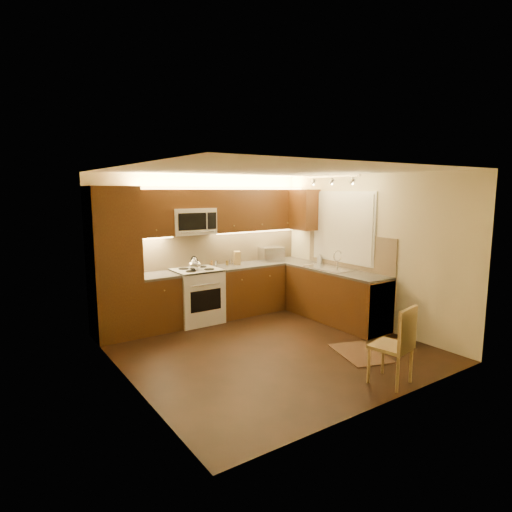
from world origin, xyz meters
TOP-DOWN VIEW (x-y plane):
  - floor at (0.00, 0.00)m, footprint 4.00×4.00m
  - ceiling at (0.00, 0.00)m, footprint 4.00×4.00m
  - wall_back at (0.00, 2.00)m, footprint 4.00×0.01m
  - wall_front at (0.00, -2.00)m, footprint 4.00×0.01m
  - wall_left at (-2.00, 0.00)m, footprint 0.01×4.00m
  - wall_right at (2.00, 0.00)m, footprint 0.01×4.00m
  - pantry at (-1.65, 1.70)m, footprint 0.70×0.60m
  - base_cab_back_left at (-0.99, 1.70)m, footprint 0.62×0.60m
  - counter_back_left at (-0.99, 1.70)m, footprint 0.62×0.60m
  - base_cab_back_right at (1.04, 1.70)m, footprint 1.92×0.60m
  - counter_back_right at (1.04, 1.70)m, footprint 1.92×0.60m
  - base_cab_right at (1.70, 0.40)m, footprint 0.60×2.00m
  - counter_right at (1.70, 0.40)m, footprint 0.60×2.00m
  - dishwasher at (1.70, -0.30)m, footprint 0.58×0.60m
  - backsplash_back at (0.35, 1.99)m, footprint 3.30×0.02m
  - backsplash_right at (1.99, 0.40)m, footprint 0.02×2.00m
  - upper_cab_back_left at (-0.99, 1.82)m, footprint 0.62×0.35m
  - upper_cab_back_right at (1.04, 1.82)m, footprint 1.92×0.35m
  - upper_cab_bridge at (-0.30, 1.82)m, footprint 0.76×0.35m
  - upper_cab_right_corner at (1.82, 1.40)m, footprint 0.35×0.50m
  - stove at (-0.30, 1.68)m, footprint 0.76×0.65m
  - microwave at (-0.30, 1.81)m, footprint 0.76×0.38m
  - window_frame at (1.99, 0.55)m, footprint 0.03×1.44m
  - window_blinds at (1.97, 0.55)m, footprint 0.02×1.36m
  - sink at (1.70, 0.55)m, footprint 0.52×0.86m
  - faucet at (1.88, 0.55)m, footprint 0.20×0.04m
  - track_light_bar at (1.55, 0.40)m, footprint 0.04×1.20m
  - kettle at (-0.38, 1.58)m, footprint 0.26×0.26m
  - toaster_oven at (1.35, 1.80)m, footprint 0.48×0.39m
  - knife_block at (0.58, 1.79)m, footprint 0.17×0.20m
  - spice_jar_a at (0.50, 1.90)m, footprint 0.06×0.06m
  - spice_jar_b at (0.38, 1.81)m, footprint 0.06×0.06m
  - spice_jar_c at (0.16, 1.83)m, footprint 0.06×0.06m
  - spice_jar_d at (0.14, 1.94)m, footprint 0.05×0.05m
  - soap_bottle at (1.94, 1.07)m, footprint 0.10×0.10m
  - rug at (0.90, -0.90)m, footprint 0.80×0.98m
  - dining_chair at (0.51, -1.70)m, footprint 0.49×0.49m

SIDE VIEW (x-z plane):
  - floor at x=0.00m, z-range -0.01..0.01m
  - rug at x=0.90m, z-range 0.00..0.01m
  - base_cab_back_left at x=-0.99m, z-range 0.00..0.86m
  - base_cab_back_right at x=1.04m, z-range 0.00..0.86m
  - base_cab_right at x=1.70m, z-range 0.00..0.86m
  - dishwasher at x=1.70m, z-range 0.01..0.85m
  - stove at x=-0.30m, z-range 0.00..0.92m
  - dining_chair at x=0.51m, z-range 0.00..0.93m
  - counter_back_left at x=-0.99m, z-range 0.86..0.90m
  - counter_back_right at x=1.04m, z-range 0.86..0.90m
  - counter_right at x=1.70m, z-range 0.86..0.90m
  - spice_jar_b at x=0.38m, z-range 0.90..0.98m
  - spice_jar_a at x=0.50m, z-range 0.90..0.99m
  - spice_jar_d at x=0.14m, z-range 0.90..0.99m
  - spice_jar_c at x=0.16m, z-range 0.90..1.01m
  - sink at x=1.70m, z-range 0.90..1.05m
  - soap_bottle at x=1.94m, z-range 0.90..1.07m
  - knife_block at x=0.58m, z-range 0.90..1.14m
  - toaster_oven at x=1.35m, z-range 0.90..1.16m
  - kettle at x=-0.38m, z-range 0.92..1.17m
  - faucet at x=1.88m, z-range 0.90..1.20m
  - pantry at x=-1.65m, z-range 0.00..2.30m
  - backsplash_back at x=0.35m, z-range 0.90..1.50m
  - backsplash_right at x=1.99m, z-range 0.90..1.50m
  - wall_back at x=0.00m, z-range 0.00..2.50m
  - wall_front at x=0.00m, z-range 0.00..2.50m
  - wall_left at x=-2.00m, z-range 0.00..2.50m
  - wall_right at x=2.00m, z-range 0.00..2.50m
  - window_frame at x=1.99m, z-range 0.98..2.22m
  - window_blinds at x=1.97m, z-range 1.02..2.18m
  - microwave at x=-0.30m, z-range 1.50..1.94m
  - upper_cab_back_left at x=-0.99m, z-range 1.50..2.25m
  - upper_cab_back_right at x=1.04m, z-range 1.50..2.25m
  - upper_cab_right_corner at x=1.82m, z-range 1.50..2.25m
  - upper_cab_bridge at x=-0.30m, z-range 1.94..2.25m
  - track_light_bar at x=1.55m, z-range 2.44..2.48m
  - ceiling at x=0.00m, z-range 2.50..2.50m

